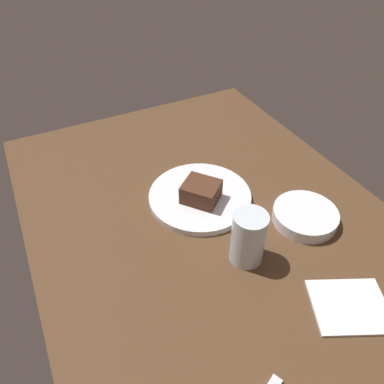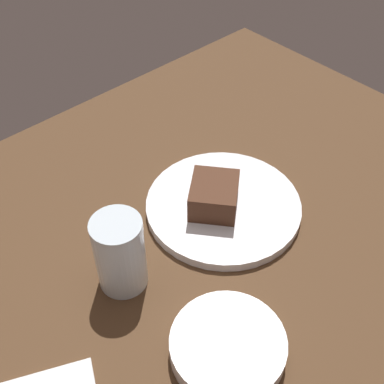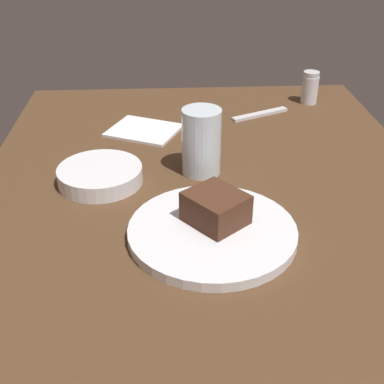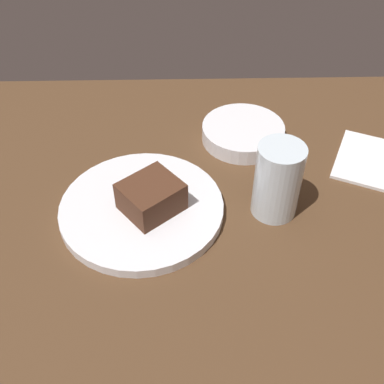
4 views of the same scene
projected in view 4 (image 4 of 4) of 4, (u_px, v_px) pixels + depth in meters
The scene contains 6 objects.
dining_table at pixel (200, 220), 77.95cm from camera, with size 120.00×84.00×3.00cm, color #4C331E.
dessert_plate at pixel (142, 209), 76.65cm from camera, with size 26.18×26.18×1.64cm, color silver.
chocolate_cake_slice at pixel (151, 198), 73.82cm from camera, with size 7.63×8.57×4.89cm, color #472819.
water_glass at pixel (278, 181), 73.39cm from camera, with size 7.30×7.30×12.55cm, color silver.
side_bowl at pixel (243, 133), 90.20cm from camera, with size 15.44×15.44×3.04cm, color silver.
folded_napkin at pixel (372, 161), 86.08cm from camera, with size 12.05×14.49×0.60cm, color white.
Camera 4 is at (-2.62, -53.27, 58.56)cm, focal length 44.81 mm.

